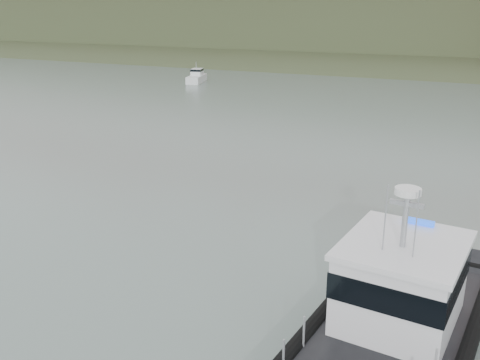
% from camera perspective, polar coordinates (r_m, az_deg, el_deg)
% --- Properties ---
extents(ground, '(400.00, 400.00, 0.00)m').
position_cam_1_polar(ground, '(24.89, -10.78, -8.81)').
color(ground, '#566760').
rests_on(ground, ground).
extents(headlands, '(500.00, 105.36, 27.12)m').
position_cam_1_polar(headlands, '(143.86, 21.03, 15.22)').
color(headlands, '#374A2A').
rests_on(headlands, ground).
extents(patrol_boat, '(5.74, 12.96, 6.11)m').
position_cam_1_polar(patrol_boat, '(18.60, 16.19, -13.73)').
color(patrol_boat, black).
rests_on(patrol_boat, ground).
extents(motorboat, '(3.45, 6.11, 3.19)m').
position_cam_1_polar(motorboat, '(84.25, -4.65, 10.90)').
color(motorboat, silver).
rests_on(motorboat, ground).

